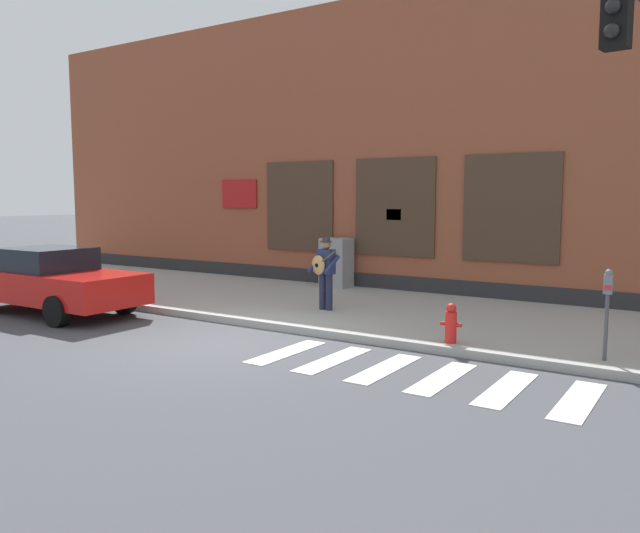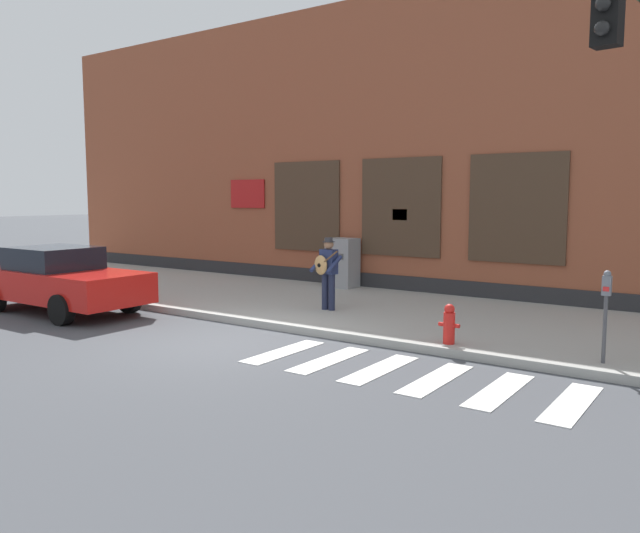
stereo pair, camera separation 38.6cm
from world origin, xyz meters
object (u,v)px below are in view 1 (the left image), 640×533
(busker, at_px, (325,269))
(parking_meter, at_px, (607,301))
(utility_box, at_px, (336,263))
(red_car, at_px, (53,281))
(fire_hydrant, at_px, (451,323))

(busker, bearing_deg, parking_meter, -12.51)
(parking_meter, distance_m, utility_box, 8.99)
(utility_box, bearing_deg, red_car, -120.54)
(red_car, bearing_deg, parking_meter, 8.89)
(parking_meter, xyz_separation_m, fire_hydrant, (-2.46, -0.16, -0.60))
(busker, height_order, parking_meter, busker)
(red_car, bearing_deg, fire_hydrant, 10.27)
(parking_meter, relative_size, fire_hydrant, 2.05)
(parking_meter, distance_m, fire_hydrant, 2.54)
(utility_box, bearing_deg, busker, -62.57)
(red_car, xyz_separation_m, parking_meter, (11.49, 1.80, 0.33))
(fire_hydrant, bearing_deg, busker, 157.28)
(fire_hydrant, bearing_deg, red_car, -169.73)
(red_car, distance_m, parking_meter, 11.64)
(parking_meter, relative_size, utility_box, 1.03)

